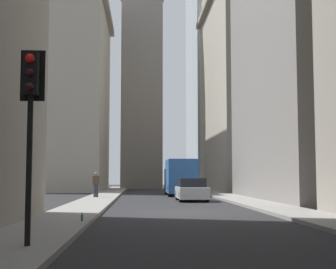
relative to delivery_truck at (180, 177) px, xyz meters
name	(u,v)px	position (x,y,z in m)	size (l,w,h in m)	color
ground_plane	(183,213)	(-18.55, 1.40, -1.46)	(135.00, 135.00, 0.00)	#262628
sidewalk_right	(76,212)	(-18.55, 5.90, -1.39)	(90.00, 2.20, 0.14)	gray
sidewalk_left	(288,211)	(-18.55, -3.10, -1.39)	(90.00, 2.20, 0.14)	gray
building_left_far	(258,84)	(11.35, -9.19, 9.89)	(18.37, 10.50, 22.67)	#A8A091
building_right_far	(59,89)	(13.08, 11.99, 9.36)	(14.59, 10.50, 21.61)	#A8A091
church_spire	(142,47)	(21.92, 3.08, 16.55)	(5.58, 5.58, 34.57)	gray
delivery_truck	(180,177)	(0.00, 0.00, 0.00)	(6.46, 2.25, 2.84)	#285699
sedan_silver	(191,190)	(-8.65, 0.00, -0.80)	(4.30, 1.78, 1.42)	#B7BABF
traffic_light_foreground	(31,100)	(-29.08, 5.52, 1.71)	(0.43, 0.52, 4.12)	black
pedestrian	(96,183)	(-5.80, 6.21, -0.40)	(0.26, 0.44, 1.69)	#33333D
discarded_bottle	(82,218)	(-23.64, 5.05, -1.21)	(0.07, 0.07, 0.27)	#236033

